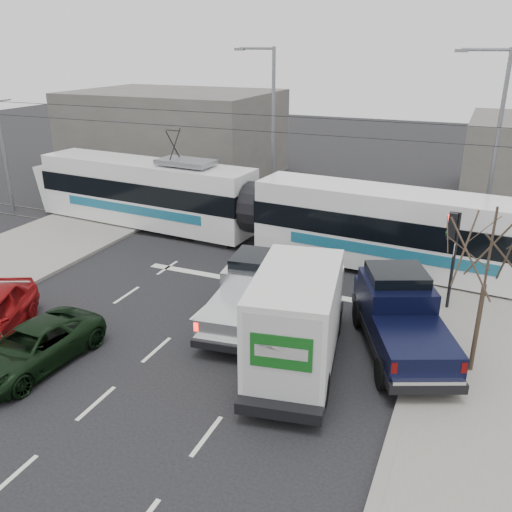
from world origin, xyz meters
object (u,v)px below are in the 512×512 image
at_px(street_lamp_near, 493,140).
at_px(navy_pickup, 400,315).
at_px(green_car, 32,347).
at_px(street_lamp_far, 270,121).
at_px(box_truck, 298,318).
at_px(tram, 256,209).
at_px(traffic_signal, 452,240).
at_px(silver_pickup, 251,290).
at_px(bare_tree, 489,255).

relative_size(street_lamp_near, navy_pickup, 1.48).
relative_size(navy_pickup, green_car, 1.33).
distance_m(street_lamp_far, navy_pickup, 16.48).
bearing_deg(box_truck, tram, 109.89).
bearing_deg(street_lamp_near, navy_pickup, -100.24).
height_order(street_lamp_far, green_car, street_lamp_far).
bearing_deg(traffic_signal, tram, 157.95).
bearing_deg(traffic_signal, navy_pickup, -108.46).
relative_size(silver_pickup, green_car, 1.30).
distance_m(bare_tree, box_truck, 5.57).
distance_m(street_lamp_far, tram, 6.90).
relative_size(traffic_signal, street_lamp_near, 0.40).
xyz_separation_m(traffic_signal, box_truck, (-3.75, -5.56, -1.14)).
bearing_deg(navy_pickup, green_car, -175.29).
xyz_separation_m(street_lamp_near, tram, (-9.86, -3.85, -3.27)).
relative_size(tram, silver_pickup, 4.28).
bearing_deg(green_car, bare_tree, 24.77).
distance_m(traffic_signal, street_lamp_far, 14.47).
relative_size(traffic_signal, navy_pickup, 0.59).
xyz_separation_m(street_lamp_far, navy_pickup, (9.54, -12.85, -3.92)).
xyz_separation_m(bare_tree, tram, (-10.14, 7.65, -1.95)).
height_order(street_lamp_near, tram, street_lamp_near).
relative_size(street_lamp_far, green_car, 1.97).
distance_m(bare_tree, street_lamp_far, 17.97).
xyz_separation_m(bare_tree, street_lamp_far, (-11.79, 13.50, 1.32)).
relative_size(tram, box_truck, 3.77).
bearing_deg(traffic_signal, street_lamp_far, 138.28).
bearing_deg(bare_tree, tram, 142.98).
height_order(street_lamp_far, silver_pickup, street_lamp_far).
distance_m(bare_tree, navy_pickup, 3.50).
height_order(street_lamp_near, green_car, street_lamp_near).
distance_m(street_lamp_far, silver_pickup, 14.05).
distance_m(navy_pickup, green_car, 11.32).
bearing_deg(box_truck, street_lamp_near, 60.77).
bearing_deg(traffic_signal, bare_tree, -74.24).
xyz_separation_m(traffic_signal, green_car, (-11.08, -8.70, -2.10)).
xyz_separation_m(street_lamp_far, green_car, (-0.42, -18.20, -4.48)).
relative_size(traffic_signal, silver_pickup, 0.60).
height_order(street_lamp_near, silver_pickup, street_lamp_near).
height_order(traffic_signal, box_truck, traffic_signal).
relative_size(bare_tree, street_lamp_far, 0.56).
relative_size(traffic_signal, box_truck, 0.53).
xyz_separation_m(street_lamp_far, silver_pickup, (4.38, -12.71, -4.07)).
bearing_deg(tram, navy_pickup, -36.98).
bearing_deg(street_lamp_far, silver_pickup, -71.00).
distance_m(traffic_signal, box_truck, 6.80).
bearing_deg(tram, street_lamp_far, 110.25).
height_order(tram, box_truck, tram).
bearing_deg(bare_tree, silver_pickup, 173.93).
bearing_deg(tram, traffic_signal, -17.47).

